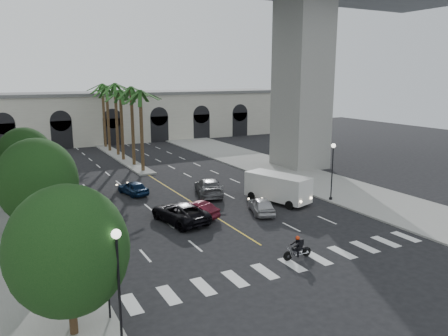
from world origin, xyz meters
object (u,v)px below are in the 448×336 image
car_a (261,205)px  cargo_van (278,187)px  pedestrian_b (43,237)px  car_d (209,187)px  lamp_post_left_near (119,279)px  lamp_post_left_far (52,176)px  car_b (196,210)px  traffic_signal_far (90,242)px  car_c (180,212)px  traffic_signal_near (107,271)px  pedestrian_a (83,258)px  lamp_post_right (332,167)px  car_e (133,188)px  motorcycle_rider (298,248)px

car_a → cargo_van: bearing=-127.8°
cargo_van → pedestrian_b: cargo_van is taller
car_d → cargo_van: 6.82m
lamp_post_left_near → lamp_post_left_far: bearing=90.0°
car_b → car_d: size_ratio=0.73×
traffic_signal_far → car_c: (8.26, 7.56, -1.73)m
traffic_signal_near → car_c: size_ratio=0.65×
car_b → cargo_van: size_ratio=0.63×
pedestrian_a → pedestrian_b: 4.86m
traffic_signal_far → pedestrian_b: size_ratio=1.95×
cargo_van → lamp_post_right: bearing=-42.0°
lamp_post_left_far → car_e: lamp_post_left_far is taller
traffic_signal_far → car_a: size_ratio=0.90×
lamp_post_right → car_e: (-15.33, 10.70, -2.55)m
pedestrian_a → lamp_post_left_far: bearing=85.6°
cargo_van → pedestrian_b: 20.18m
traffic_signal_near → car_e: (7.37, 21.20, -1.84)m
car_b → car_d: car_d is taller
lamp_post_left_far → motorcycle_rider: size_ratio=2.57×
lamp_post_left_near → car_a: lamp_post_left_near is taller
car_a → car_e: size_ratio=1.04×
motorcycle_rider → car_d: (1.50, 15.95, 0.13)m
car_d → pedestrian_a: (-13.91, -12.14, 0.29)m
pedestrian_b → pedestrian_a: bearing=-67.9°
cargo_van → car_d: bearing=113.2°
lamp_post_right → car_d: lamp_post_right is taller
lamp_post_right → car_c: (-14.44, 1.06, -2.44)m
lamp_post_left_near → traffic_signal_near: (0.10, 2.50, -0.71)m
lamp_post_right → traffic_signal_far: bearing=-164.0°
lamp_post_left_near → traffic_signal_near: lamp_post_left_near is taller
lamp_post_left_near → pedestrian_a: bearing=90.7°
car_b → traffic_signal_far: bearing=14.7°
traffic_signal_near → car_b: 15.57m
motorcycle_rider → pedestrian_b: size_ratio=1.11×
traffic_signal_far → traffic_signal_near: bearing=-90.0°
lamp_post_left_far → car_e: 8.34m
lamp_post_left_far → car_a: size_ratio=1.32×
car_e → pedestrian_b: pedestrian_b is taller
cargo_van → pedestrian_a: bearing=-177.3°
car_c → pedestrian_b: 10.21m
lamp_post_left_far → car_e: size_ratio=1.36×
car_b → car_e: car_e is taller
car_e → car_b: bearing=91.6°
car_a → car_b: size_ratio=1.00×
lamp_post_left_far → traffic_signal_near: (0.10, -18.50, -0.71)m
traffic_signal_near → car_e: size_ratio=0.93×
traffic_signal_near → car_a: bearing=34.6°
pedestrian_a → lamp_post_left_near: bearing=-93.3°
traffic_signal_far → car_e: (7.37, 17.20, -1.84)m
lamp_post_left_near → pedestrian_b: bearing=97.8°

